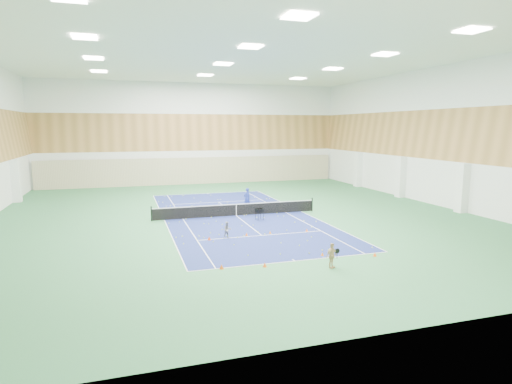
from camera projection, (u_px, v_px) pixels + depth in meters
ground at (236, 216)px, 33.11m from camera, size 40.00×40.00×0.00m
room_shell at (236, 138)px, 32.21m from camera, size 36.00×40.00×12.00m
wood_cladding at (236, 111)px, 31.91m from camera, size 36.00×40.00×8.00m
ceiling_light_grid at (235, 57)px, 31.33m from camera, size 21.40×25.40×0.06m
court_surface at (236, 216)px, 33.11m from camera, size 10.97×23.77×0.01m
tennis_balls_scatter at (236, 215)px, 33.11m from camera, size 10.57×22.77×0.07m
tennis_net at (236, 209)px, 33.03m from camera, size 12.80×0.10×1.10m
back_curtain at (195, 171)px, 51.53m from camera, size 35.40×0.16×3.20m
coach at (247, 198)px, 35.92m from camera, size 0.76×0.65×1.77m
child_court at (227, 230)px, 26.40m from camera, size 0.55×0.45×1.03m
child_apron at (332, 256)px, 20.73m from camera, size 0.80×0.58×1.26m
ball_cart at (259, 214)px, 31.55m from camera, size 0.59×0.59×0.88m
cone_svc_a at (209, 238)px, 25.97m from camera, size 0.21×0.21×0.23m
cone_svc_b at (247, 234)px, 27.00m from camera, size 0.18×0.18×0.20m
cone_svc_c at (270, 232)px, 27.53m from camera, size 0.17×0.17×0.19m
cone_svc_d at (307, 230)px, 28.07m from camera, size 0.18×0.18×0.20m
cone_base_a at (222, 267)px, 20.67m from camera, size 0.22×0.22×0.24m
cone_base_b at (265, 265)px, 20.98m from camera, size 0.21×0.21×0.23m
cone_base_c at (322, 254)px, 22.80m from camera, size 0.17×0.17×0.19m
cone_base_d at (375, 254)px, 22.71m from camera, size 0.20×0.20×0.22m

